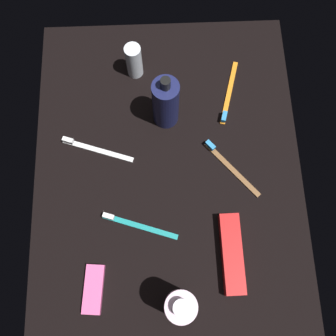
{
  "coord_description": "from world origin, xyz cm",
  "views": [
    {
      "loc": [
        -26.35,
        1.0,
        89.35
      ],
      "look_at": [
        0.0,
        0.0,
        3.0
      ],
      "focal_mm": 41.5,
      "sensor_mm": 36.0,
      "label": 1
    }
  ],
  "objects_px": {
    "toothbrush_brown": "(229,165)",
    "toothbrush_orange": "(229,96)",
    "bodywash_bottle": "(180,306)",
    "toothbrush_white": "(93,149)",
    "lotion_bottle": "(166,103)",
    "deodorant_stick": "(134,61)",
    "toothpaste_box_red": "(232,254)",
    "toothbrush_teal": "(135,225)",
    "snack_bar_pink": "(94,289)"
  },
  "relations": [
    {
      "from": "toothpaste_box_red",
      "to": "snack_bar_pink",
      "type": "relative_size",
      "value": 1.69
    },
    {
      "from": "deodorant_stick",
      "to": "toothpaste_box_red",
      "type": "distance_m",
      "value": 0.52
    },
    {
      "from": "toothbrush_orange",
      "to": "deodorant_stick",
      "type": "bearing_deg",
      "value": 71.12
    },
    {
      "from": "bodywash_bottle",
      "to": "toothbrush_orange",
      "type": "height_order",
      "value": "bodywash_bottle"
    },
    {
      "from": "deodorant_stick",
      "to": "toothbrush_teal",
      "type": "distance_m",
      "value": 0.4
    },
    {
      "from": "snack_bar_pink",
      "to": "deodorant_stick",
      "type": "bearing_deg",
      "value": -5.3
    },
    {
      "from": "toothbrush_orange",
      "to": "snack_bar_pink",
      "type": "height_order",
      "value": "toothbrush_orange"
    },
    {
      "from": "deodorant_stick",
      "to": "snack_bar_pink",
      "type": "bearing_deg",
      "value": 169.6
    },
    {
      "from": "toothbrush_orange",
      "to": "toothpaste_box_red",
      "type": "relative_size",
      "value": 1.0
    },
    {
      "from": "deodorant_stick",
      "to": "toothbrush_teal",
      "type": "xyz_separation_m",
      "value": [
        -0.4,
        0.01,
        -0.05
      ]
    },
    {
      "from": "deodorant_stick",
      "to": "toothbrush_white",
      "type": "distance_m",
      "value": 0.24
    },
    {
      "from": "bodywash_bottle",
      "to": "toothbrush_teal",
      "type": "bearing_deg",
      "value": 27.77
    },
    {
      "from": "toothbrush_white",
      "to": "snack_bar_pink",
      "type": "bearing_deg",
      "value": -178.88
    },
    {
      "from": "toothpaste_box_red",
      "to": "snack_bar_pink",
      "type": "distance_m",
      "value": 0.31
    },
    {
      "from": "toothbrush_teal",
      "to": "snack_bar_pink",
      "type": "xyz_separation_m",
      "value": [
        -0.14,
        0.09,
        0.0
      ]
    },
    {
      "from": "toothbrush_brown",
      "to": "toothbrush_orange",
      "type": "bearing_deg",
      "value": -4.7
    },
    {
      "from": "toothbrush_orange",
      "to": "toothbrush_white",
      "type": "height_order",
      "value": "same"
    },
    {
      "from": "bodywash_bottle",
      "to": "toothbrush_orange",
      "type": "relative_size",
      "value": 0.95
    },
    {
      "from": "toothbrush_teal",
      "to": "toothpaste_box_red",
      "type": "distance_m",
      "value": 0.23
    },
    {
      "from": "toothbrush_brown",
      "to": "toothbrush_teal",
      "type": "bearing_deg",
      "value": 121.01
    },
    {
      "from": "deodorant_stick",
      "to": "toothbrush_brown",
      "type": "relative_size",
      "value": 0.72
    },
    {
      "from": "lotion_bottle",
      "to": "deodorant_stick",
      "type": "bearing_deg",
      "value": 29.56
    },
    {
      "from": "lotion_bottle",
      "to": "toothbrush_orange",
      "type": "height_order",
      "value": "lotion_bottle"
    },
    {
      "from": "toothpaste_box_red",
      "to": "snack_bar_pink",
      "type": "xyz_separation_m",
      "value": [
        -0.06,
        0.31,
        -0.01
      ]
    },
    {
      "from": "lotion_bottle",
      "to": "snack_bar_pink",
      "type": "relative_size",
      "value": 1.75
    },
    {
      "from": "deodorant_stick",
      "to": "snack_bar_pink",
      "type": "height_order",
      "value": "deodorant_stick"
    },
    {
      "from": "bodywash_bottle",
      "to": "toothpaste_box_red",
      "type": "height_order",
      "value": "bodywash_bottle"
    },
    {
      "from": "lotion_bottle",
      "to": "toothbrush_orange",
      "type": "bearing_deg",
      "value": -72.4
    },
    {
      "from": "deodorant_stick",
      "to": "toothpaste_box_red",
      "type": "height_order",
      "value": "deodorant_stick"
    },
    {
      "from": "toothbrush_brown",
      "to": "toothpaste_box_red",
      "type": "distance_m",
      "value": 0.21
    },
    {
      "from": "snack_bar_pink",
      "to": "toothbrush_orange",
      "type": "bearing_deg",
      "value": -31.05
    },
    {
      "from": "bodywash_bottle",
      "to": "toothbrush_teal",
      "type": "height_order",
      "value": "bodywash_bottle"
    },
    {
      "from": "toothbrush_orange",
      "to": "toothbrush_white",
      "type": "distance_m",
      "value": 0.36
    },
    {
      "from": "toothbrush_teal",
      "to": "snack_bar_pink",
      "type": "height_order",
      "value": "toothbrush_teal"
    },
    {
      "from": "bodywash_bottle",
      "to": "toothbrush_white",
      "type": "bearing_deg",
      "value": 27.73
    },
    {
      "from": "bodywash_bottle",
      "to": "toothbrush_white",
      "type": "height_order",
      "value": "bodywash_bottle"
    },
    {
      "from": "bodywash_bottle",
      "to": "toothbrush_teal",
      "type": "distance_m",
      "value": 0.21
    },
    {
      "from": "toothbrush_teal",
      "to": "toothpaste_box_red",
      "type": "height_order",
      "value": "toothpaste_box_red"
    },
    {
      "from": "toothbrush_orange",
      "to": "toothpaste_box_red",
      "type": "xyz_separation_m",
      "value": [
        -0.39,
        0.03,
        0.01
      ]
    },
    {
      "from": "toothbrush_orange",
      "to": "toothbrush_brown",
      "type": "bearing_deg",
      "value": 175.3
    },
    {
      "from": "toothbrush_teal",
      "to": "toothpaste_box_red",
      "type": "relative_size",
      "value": 0.99
    },
    {
      "from": "deodorant_stick",
      "to": "toothbrush_brown",
      "type": "xyz_separation_m",
      "value": [
        -0.26,
        -0.22,
        -0.05
      ]
    },
    {
      "from": "bodywash_bottle",
      "to": "lotion_bottle",
      "type": "bearing_deg",
      "value": 1.58
    },
    {
      "from": "toothbrush_orange",
      "to": "toothbrush_teal",
      "type": "bearing_deg",
      "value": 142.99
    },
    {
      "from": "bodywash_bottle",
      "to": "toothbrush_orange",
      "type": "bearing_deg",
      "value": -16.7
    },
    {
      "from": "deodorant_stick",
      "to": "snack_bar_pink",
      "type": "distance_m",
      "value": 0.55
    },
    {
      "from": "lotion_bottle",
      "to": "toothbrush_teal",
      "type": "xyz_separation_m",
      "value": [
        -0.27,
        0.08,
        -0.07
      ]
    },
    {
      "from": "toothbrush_orange",
      "to": "toothbrush_brown",
      "type": "xyz_separation_m",
      "value": [
        -0.18,
        0.02,
        0.0
      ]
    },
    {
      "from": "snack_bar_pink",
      "to": "bodywash_bottle",
      "type": "bearing_deg",
      "value": -96.4
    },
    {
      "from": "toothbrush_white",
      "to": "toothbrush_orange",
      "type": "bearing_deg",
      "value": -69.09
    }
  ]
}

